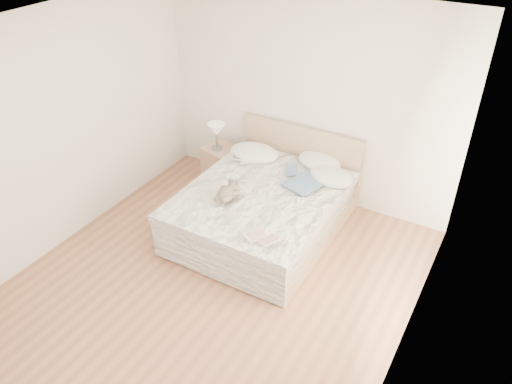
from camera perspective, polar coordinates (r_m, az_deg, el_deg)
floor at (r=5.54m, az=-5.17°, el=-10.69°), size 4.00×4.50×0.00m
ceiling at (r=4.16m, az=-7.09°, el=17.23°), size 4.00×4.50×0.00m
wall_back at (r=6.45m, az=5.72°, el=10.44°), size 4.00×0.02×2.70m
wall_left at (r=5.98m, az=-21.95°, el=6.23°), size 0.02×4.50×2.70m
wall_right at (r=4.07m, az=17.90°, el=-6.28°), size 0.02×4.50×2.70m
window at (r=4.25m, az=18.99°, el=-2.90°), size 0.02×1.30×1.10m
bed at (r=6.12m, az=0.98°, el=-1.93°), size 1.72×2.14×1.00m
nightstand at (r=7.07m, az=-3.95°, el=3.00°), size 0.53×0.49×0.56m
table_lamp at (r=6.81m, az=-4.55°, el=6.96°), size 0.31×0.31×0.38m
pillow_left at (r=6.64m, az=-0.19°, el=4.50°), size 0.72×0.54×0.20m
pillow_middle at (r=6.48m, az=7.24°, el=3.46°), size 0.69×0.56×0.18m
pillow_right at (r=6.18m, az=8.59°, el=1.75°), size 0.65×0.52×0.17m
blouse at (r=6.06m, az=5.84°, el=1.18°), size 0.72×0.75×0.02m
photo_book at (r=6.53m, az=-1.66°, el=3.88°), size 0.35×0.31×0.02m
childrens_book at (r=5.14m, az=0.77°, el=-5.27°), size 0.39×0.34×0.02m
teddy_bear at (r=5.72m, az=-3.50°, el=-0.59°), size 0.23×0.33×0.17m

